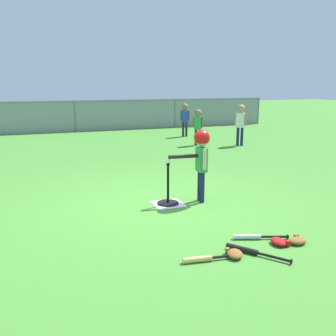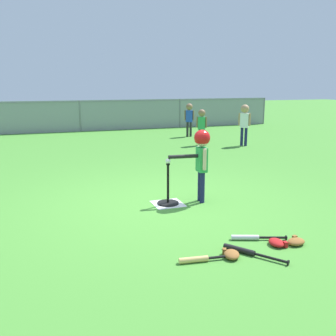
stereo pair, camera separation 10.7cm
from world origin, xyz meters
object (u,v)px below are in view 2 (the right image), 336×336
(fielder_deep_left, at_px, (202,122))
(glove_near_bats, at_px, (231,254))
(spare_bat_black, at_px, (246,251))
(baseball_on_tee, at_px, (168,161))
(glove_by_plate, at_px, (296,241))
(spare_bat_wood, at_px, (200,259))
(fielder_near_right, at_px, (245,119))
(glove_tossed_aside, at_px, (277,243))
(spare_bat_silver, at_px, (251,237))
(batting_tee, at_px, (168,198))
(batter_child, at_px, (201,151))
(fielder_deep_center, at_px, (189,115))

(fielder_deep_left, xyz_separation_m, glove_near_bats, (-2.78, -6.77, -0.63))
(spare_bat_black, bearing_deg, fielder_deep_left, 68.98)
(baseball_on_tee, distance_m, fielder_deep_left, 5.61)
(glove_by_plate, bearing_deg, spare_bat_wood, -178.92)
(fielder_near_right, xyz_separation_m, glove_tossed_aside, (-3.26, -6.18, -0.72))
(spare_bat_silver, xyz_separation_m, glove_near_bats, (-0.43, -0.32, 0.01))
(fielder_deep_left, bearing_deg, spare_bat_wood, -114.83)
(fielder_deep_left, height_order, spare_bat_wood, fielder_deep_left)
(batting_tee, xyz_separation_m, spare_bat_silver, (0.44, -1.58, -0.06))
(baseball_on_tee, xyz_separation_m, spare_bat_silver, (0.44, -1.58, -0.62))
(batter_child, distance_m, glove_by_plate, 1.98)
(fielder_deep_center, distance_m, glove_by_plate, 8.90)
(spare_bat_silver, distance_m, spare_bat_wood, 0.84)
(batter_child, xyz_separation_m, fielder_deep_center, (2.67, 6.76, -0.07))
(spare_bat_wood, bearing_deg, batter_child, 65.26)
(fielder_deep_left, distance_m, spare_bat_silver, 6.89)
(batting_tee, distance_m, glove_by_plate, 2.05)
(spare_bat_silver, distance_m, spare_bat_black, 0.39)
(fielder_deep_left, distance_m, glove_near_bats, 7.35)
(batting_tee, bearing_deg, fielder_deep_left, 60.22)
(fielder_deep_left, relative_size, fielder_near_right, 0.88)
(batter_child, relative_size, fielder_deep_left, 1.06)
(batting_tee, bearing_deg, spare_bat_wood, -100.19)
(batting_tee, bearing_deg, glove_tossed_aside, -70.86)
(glove_by_plate, bearing_deg, spare_bat_silver, 145.55)
(spare_bat_black, bearing_deg, baseball_on_tee, 95.79)
(batting_tee, distance_m, fielder_deep_center, 7.44)
(glove_near_bats, bearing_deg, fielder_deep_left, 67.71)
(baseball_on_tee, bearing_deg, fielder_near_right, 48.27)
(fielder_deep_left, relative_size, spare_bat_silver, 1.68)
(batter_child, xyz_separation_m, spare_bat_black, (-0.31, -1.83, -0.75))
(batting_tee, height_order, spare_bat_wood, batting_tee)
(batting_tee, relative_size, fielder_near_right, 0.52)
(spare_bat_silver, relative_size, spare_bat_wood, 1.01)
(glove_tossed_aside, bearing_deg, baseball_on_tee, 109.14)
(baseball_on_tee, xyz_separation_m, spare_bat_wood, (-0.34, -1.88, -0.62))
(spare_bat_silver, relative_size, glove_near_bats, 2.30)
(batter_child, distance_m, fielder_deep_center, 7.27)
(spare_bat_silver, xyz_separation_m, spare_bat_wood, (-0.78, -0.30, 0.00))
(spare_bat_black, bearing_deg, glove_tossed_aside, 8.92)
(batting_tee, xyz_separation_m, fielder_near_right, (3.89, 4.36, 0.66))
(glove_tossed_aside, bearing_deg, glove_by_plate, -11.90)
(fielder_near_right, height_order, glove_by_plate, fielder_near_right)
(glove_near_bats, xyz_separation_m, glove_tossed_aside, (0.62, 0.09, 0.00))
(spare_bat_black, bearing_deg, batting_tee, 95.79)
(fielder_deep_left, bearing_deg, batter_child, -114.86)
(baseball_on_tee, xyz_separation_m, fielder_deep_left, (2.79, 4.87, 0.01))
(fielder_deep_center, relative_size, fielder_near_right, 0.94)
(spare_bat_black, distance_m, glove_near_bats, 0.18)
(spare_bat_black, relative_size, glove_tossed_aside, 2.52)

